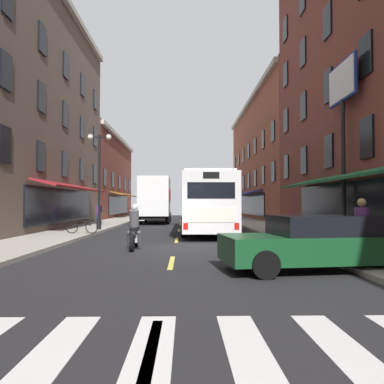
{
  "coord_description": "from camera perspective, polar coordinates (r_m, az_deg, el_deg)",
  "views": [
    {
      "loc": [
        0.39,
        -14.19,
        1.67
      ],
      "look_at": [
        0.76,
        6.19,
        2.3
      ],
      "focal_mm": 35.14,
      "sensor_mm": 36.0,
      "label": 1
    }
  ],
  "objects": [
    {
      "name": "bicycle_near",
      "position": [
        20.14,
        -16.37,
        -5.02
      ],
      "size": [
        1.71,
        0.48,
        0.91
      ],
      "color": "black",
      "rests_on": "sidewalk_left"
    },
    {
      "name": "sidewalk_left",
      "position": [
        15.6,
        -25.03,
        -7.48
      ],
      "size": [
        3.0,
        80.0,
        0.14
      ],
      "primitive_type": "cube",
      "color": "#A39E93",
      "rests_on": "ground"
    },
    {
      "name": "lane_centre_dashes",
      "position": [
        14.04,
        -2.65,
        -8.57
      ],
      "size": [
        0.14,
        73.9,
        0.01
      ],
      "color": "#DBCC4C",
      "rests_on": "ground"
    },
    {
      "name": "ground_plane",
      "position": [
        14.3,
        -2.62,
        -8.67
      ],
      "size": [
        34.8,
        80.0,
        0.1
      ],
      "primitive_type": "cube",
      "color": "black"
    },
    {
      "name": "pedestrian_mid",
      "position": [
        10.71,
        24.4,
        -5.22
      ],
      "size": [
        0.36,
        0.36,
        1.67
      ],
      "rotation": [
        0.0,
        0.0,
        2.97
      ],
      "color": "#4C4C51",
      "rests_on": "sidewalk_right"
    },
    {
      "name": "pedestrian_near",
      "position": [
        27.5,
        -13.93,
        -3.07
      ],
      "size": [
        0.52,
        0.39,
        1.67
      ],
      "rotation": [
        0.0,
        0.0,
        1.83
      ],
      "color": "navy",
      "rests_on": "sidewalk_left"
    },
    {
      "name": "sedan_near",
      "position": [
        40.34,
        -4.71,
        -3.16
      ],
      "size": [
        1.93,
        4.81,
        1.35
      ],
      "color": "black",
      "rests_on": "ground"
    },
    {
      "name": "street_lamp_twin",
      "position": [
        23.11,
        -13.9,
        2.27
      ],
      "size": [
        1.42,
        0.32,
        5.69
      ],
      "color": "black",
      "rests_on": "sidewalk_left"
    },
    {
      "name": "crosswalk_near",
      "position": [
        4.52,
        -6.39,
        -23.32
      ],
      "size": [
        7.1,
        2.8,
        0.01
      ],
      "color": "silver",
      "rests_on": "ground"
    },
    {
      "name": "sidewalk_right",
      "position": [
        15.31,
        20.26,
        -7.65
      ],
      "size": [
        3.0,
        80.0,
        0.14
      ],
      "primitive_type": "cube",
      "color": "#A39E93",
      "rests_on": "ground"
    },
    {
      "name": "sedan_mid",
      "position": [
        10.01,
        18.97,
        -7.22
      ],
      "size": [
        4.99,
        2.44,
        1.37
      ],
      "color": "#144723",
      "rests_on": "ground"
    },
    {
      "name": "transit_bus",
      "position": [
        22.29,
        1.89,
        -1.68
      ],
      "size": [
        2.68,
        12.34,
        3.25
      ],
      "color": "silver",
      "rests_on": "ground"
    },
    {
      "name": "box_truck",
      "position": [
        32.12,
        -5.52,
        -1.22
      ],
      "size": [
        2.56,
        7.35,
        3.8
      ],
      "color": "white",
      "rests_on": "ground"
    },
    {
      "name": "motorcycle_rider",
      "position": [
        13.95,
        -8.72,
        -5.69
      ],
      "size": [
        0.62,
        2.07,
        1.66
      ],
      "color": "black",
      "rests_on": "ground"
    },
    {
      "name": "billboard_sign",
      "position": [
        17.5,
        21.88,
        12.09
      ],
      "size": [
        0.4,
        2.6,
        7.53
      ],
      "color": "black",
      "rests_on": "sidewalk_right"
    }
  ]
}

